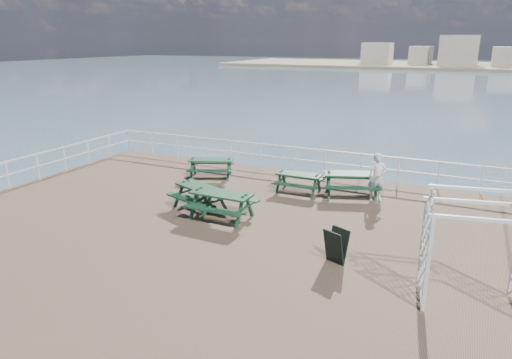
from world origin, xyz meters
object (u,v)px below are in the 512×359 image
object	(u,v)px
picnic_table_e	(221,200)
trellis_arbor	(474,254)
picnic_table_a	(211,164)
picnic_table_b	(299,179)
picnic_table_d	(200,192)
person	(377,177)
picnic_table_c	(352,179)

from	to	relation	value
picnic_table_e	trellis_arbor	distance (m)	7.50
picnic_table_a	picnic_table_b	distance (m)	3.93
picnic_table_d	trellis_arbor	world-z (taller)	trellis_arbor
picnic_table_d	picnic_table_b	bearing A→B (deg)	71.79
picnic_table_d	person	distance (m)	6.16
picnic_table_b	trellis_arbor	world-z (taller)	trellis_arbor
trellis_arbor	picnic_table_c	bearing A→B (deg)	112.17
picnic_table_a	picnic_table_d	size ratio (longest dim) A/B	1.01
picnic_table_c	picnic_table_d	size ratio (longest dim) A/B	1.08
picnic_table_c	picnic_table_d	bearing A→B (deg)	-160.51
trellis_arbor	person	distance (m)	6.61
picnic_table_b	picnic_table_d	size ratio (longest dim) A/B	0.75
picnic_table_d	person	bearing A→B (deg)	52.85
picnic_table_b	person	bearing A→B (deg)	5.73
picnic_table_a	picnic_table_e	distance (m)	4.57
person	trellis_arbor	bearing A→B (deg)	-84.41
trellis_arbor	picnic_table_e	bearing A→B (deg)	152.34
picnic_table_b	picnic_table_e	distance (m)	3.72
picnic_table_a	picnic_table_b	bearing A→B (deg)	-26.25
picnic_table_b	trellis_arbor	bearing A→B (deg)	-43.68
picnic_table_c	picnic_table_e	distance (m)	5.05
picnic_table_c	picnic_table_d	world-z (taller)	picnic_table_c
picnic_table_a	trellis_arbor	world-z (taller)	trellis_arbor
picnic_table_a	trellis_arbor	distance (m)	11.41
picnic_table_b	person	size ratio (longest dim) A/B	0.98
picnic_table_b	picnic_table_c	size ratio (longest dim) A/B	0.70
trellis_arbor	picnic_table_a	bearing A→B (deg)	137.64
picnic_table_b	picnic_table_a	bearing A→B (deg)	175.57
trellis_arbor	picnic_table_b	bearing A→B (deg)	125.03
picnic_table_c	picnic_table_e	xyz separation A→B (m)	(-3.18, -3.92, 0.00)
trellis_arbor	person	world-z (taller)	trellis_arbor
picnic_table_c	person	distance (m)	0.97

